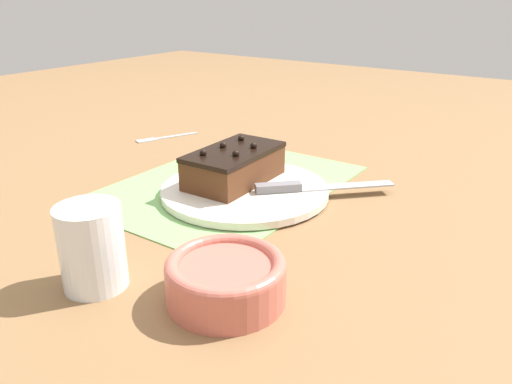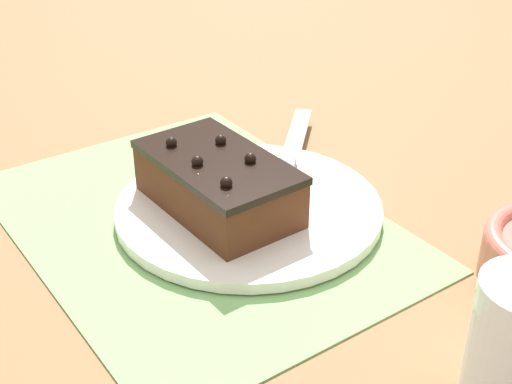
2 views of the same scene
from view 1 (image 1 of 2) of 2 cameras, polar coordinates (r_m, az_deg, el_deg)
The scene contains 8 objects.
ground_plane at distance 0.90m, azimuth -3.28°, elevation 0.77°, with size 3.00×3.00×0.00m, color olive.
placemat_woven at distance 0.90m, azimuth -3.28°, elevation 0.89°, with size 0.46×0.34×0.00m, color #7AB266.
cake_plate at distance 0.85m, azimuth -1.27°, elevation 0.21°, with size 0.28×0.28×0.01m.
chocolate_cake at distance 0.86m, azimuth -2.50°, elevation 3.06°, with size 0.18×0.11×0.07m.
serving_knife at distance 0.84m, azimuth 5.25°, elevation 0.57°, with size 0.18×0.18×0.01m.
drinking_glass at distance 0.61m, azimuth -18.25°, elevation -5.99°, with size 0.08×0.08×0.10m.
small_bowl at distance 0.57m, azimuth -3.46°, elevation -9.78°, with size 0.14×0.14×0.05m.
dessert_fork at distance 1.20m, azimuth -10.69°, elevation 6.14°, with size 0.14×0.08×0.01m.
Camera 1 is at (-0.66, -0.52, 0.33)m, focal length 35.00 mm.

